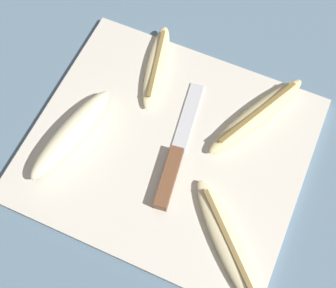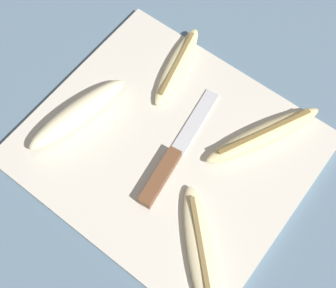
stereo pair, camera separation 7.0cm
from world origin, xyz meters
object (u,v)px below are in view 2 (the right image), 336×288
banana_mellow_near (264,135)px  banana_bright_far (78,114)px  knife (167,166)px  banana_soft_right (177,66)px  banana_cream_curved (201,254)px

banana_mellow_near → banana_bright_far: banana_bright_far is taller
knife → banana_soft_right: (-0.10, 0.15, 0.00)m
banana_mellow_near → banana_cream_curved: (0.03, -0.20, -0.00)m
banana_cream_curved → banana_bright_far: bearing=168.4°
knife → banana_soft_right: size_ratio=1.33×
knife → banana_soft_right: bearing=114.3°
banana_mellow_near → banana_soft_right: bearing=173.2°
knife → banana_mellow_near: bearing=48.3°
banana_mellow_near → banana_soft_right: banana_mellow_near is taller
banana_bright_far → banana_soft_right: (0.06, 0.17, -0.01)m
knife → banana_cream_curved: 0.14m
banana_bright_far → knife: bearing=6.7°
banana_bright_far → banana_soft_right: size_ratio=1.10×
banana_bright_far → banana_cream_curved: bearing=-11.6°
banana_soft_right → banana_cream_curved: size_ratio=0.99×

